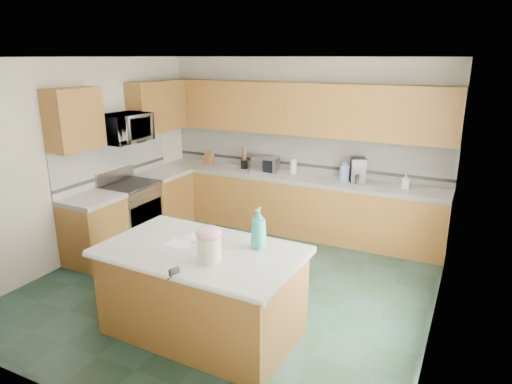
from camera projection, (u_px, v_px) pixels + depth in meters
The scene contains 52 objects.
floor at pixel (233, 284), 5.64m from camera, with size 4.60×4.60×0.00m, color black.
ceiling at pixel (229, 57), 4.86m from camera, with size 4.60×4.60×0.00m, color white.
wall_back at pixel (302, 145), 7.24m from camera, with size 4.60×0.04×2.70m, color silver.
wall_front at pixel (72, 255), 3.26m from camera, with size 4.60×0.04×2.70m, color silver.
wall_left at pixel (83, 160), 6.24m from camera, with size 0.04×4.60×2.70m, color silver.
wall_right at pixel (447, 208), 4.27m from camera, with size 0.04×4.60×2.70m, color silver.
back_base_cab at pixel (294, 206), 7.23m from camera, with size 4.60×0.60×0.86m, color #462D14.
back_countertop at pixel (294, 178), 7.10m from camera, with size 4.60×0.64×0.06m, color white.
back_upper_cab at pixel (299, 109), 6.92m from camera, with size 4.60×0.33×0.78m, color #462D14.
back_backsplash at pixel (301, 153), 7.25m from camera, with size 4.60×0.02×0.63m, color silver.
back_accent_band at pixel (301, 165), 7.30m from camera, with size 4.60×0.01×0.05m, color black.
left_base_cab_rear at pixel (164, 201), 7.47m from camera, with size 0.60×0.82×0.86m, color #462D14.
left_counter_rear at pixel (162, 174), 7.34m from camera, with size 0.64×0.82×0.06m, color white.
left_base_cab_front at pixel (94, 232), 6.16m from camera, with size 0.60×0.72×0.86m, color #462D14.
left_counter_front at pixel (91, 199), 6.03m from camera, with size 0.64×0.72×0.06m, color white.
left_backsplash at pixel (114, 160), 6.73m from camera, with size 0.02×2.30×0.63m, color silver.
left_accent_band at pixel (116, 173), 6.78m from camera, with size 0.01×2.30×0.05m, color black.
left_upper_cab_rear at pixel (157, 107), 7.21m from camera, with size 0.33×1.09×0.78m, color #462D14.
left_upper_cab_front at pixel (74, 119), 5.78m from camera, with size 0.33×0.72×0.78m, color #462D14.
range_body at pixel (131, 215), 6.79m from camera, with size 0.60×0.76×0.88m, color #B7B7BC.
range_oven_door at pixel (147, 220), 6.68m from camera, with size 0.02×0.68×0.55m, color black.
range_cooktop at pixel (129, 185), 6.66m from camera, with size 0.62×0.78×0.04m, color black.
range_handle at pixel (147, 196), 6.56m from camera, with size 0.02×0.02×0.66m, color #B7B7BC.
range_backguard at pixel (114, 175), 6.74m from camera, with size 0.06×0.76×0.18m, color #B7B7BC.
microwave at pixel (124, 128), 6.42m from camera, with size 0.73×0.50×0.41m, color #B7B7BC.
island_base at pixel (203, 294), 4.56m from camera, with size 1.84×1.05×0.86m, color #462D14.
island_top at pixel (201, 251), 4.43m from camera, with size 1.94×1.15×0.06m, color white.
island_bullnose at pixel (165, 276), 3.93m from camera, with size 0.06×0.06×1.94m, color white.
treat_jar at pixel (209, 249), 4.13m from camera, with size 0.22×0.22×0.23m, color beige.
treat_jar_lid at pixel (209, 234), 4.09m from camera, with size 0.24×0.24×0.15m, color #E9A5BA.
treat_jar_knob at pixel (209, 228), 4.07m from camera, with size 0.03×0.03×0.08m, color tan.
treat_jar_knob_end_l at pixel (205, 228), 4.09m from camera, with size 0.04×0.04×0.04m, color tan.
treat_jar_knob_end_r at pixel (212, 229), 4.06m from camera, with size 0.04×0.04×0.04m, color tan.
soap_bottle_island at pixel (259, 228), 4.39m from camera, with size 0.16×0.16×0.41m, color teal.
paper_sheet_a at pixel (180, 244), 4.53m from camera, with size 0.25×0.19×0.00m, color white.
paper_sheet_b at pixel (196, 237), 4.68m from camera, with size 0.25×0.19×0.00m, color white.
clamp_body at pixel (174, 273), 3.90m from camera, with size 0.03×0.10×0.09m, color black.
clamp_handle at pixel (170, 278), 3.86m from camera, with size 0.02×0.02×0.07m, color black.
knife_block at pixel (209, 158), 7.78m from camera, with size 0.13×0.11×0.24m, color #472814.
utensil_crock at pixel (244, 164), 7.53m from camera, with size 0.12×0.12×0.15m, color black.
utensil_bundle at pixel (244, 153), 7.48m from camera, with size 0.07×0.07×0.22m, color #472814.
toaster_oven at pixel (265, 164), 7.33m from camera, with size 0.40×0.28×0.23m, color #B7B7BC.
toaster_oven_door at pixel (262, 166), 7.21m from camera, with size 0.36×0.01×0.19m, color black.
paper_towel at pixel (293, 166), 7.17m from camera, with size 0.11×0.11×0.25m, color white.
paper_towel_base at pixel (293, 174), 7.20m from camera, with size 0.17×0.17×0.01m, color #B7B7BC.
water_jug at pixel (344, 173), 6.78m from camera, with size 0.15×0.15×0.24m, color #7292CC.
water_jug_neck at pixel (345, 164), 6.74m from camera, with size 0.07×0.07×0.03m, color #7292CC.
coffee_maker at pixel (358, 170), 6.70m from camera, with size 0.21×0.23×0.36m, color black.
coffee_carafe at pixel (357, 178), 6.68m from camera, with size 0.15×0.15×0.15m, color black.
soap_bottle_back at pixel (406, 181), 6.40m from camera, with size 0.10×0.10×0.22m, color white.
soap_back_cap at pixel (407, 172), 6.37m from camera, with size 0.02×0.02×0.03m, color red.
window_light_proxy at pixel (443, 198), 4.07m from camera, with size 0.02×1.40×1.10m, color white.
Camera 1 is at (2.51, -4.42, 2.71)m, focal length 32.00 mm.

